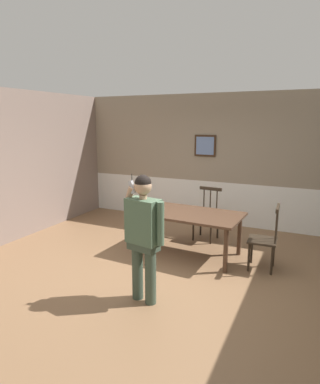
{
  "coord_description": "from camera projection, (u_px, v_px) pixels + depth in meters",
  "views": [
    {
      "loc": [
        1.88,
        -4.28,
        2.23
      ],
      "look_at": [
        0.04,
        -0.37,
        1.32
      ],
      "focal_mm": 31.2,
      "sensor_mm": 36.0,
      "label": 1
    }
  ],
  "objects": [
    {
      "name": "ground_plane",
      "position": [
        168.0,
        272.0,
        5.03
      ],
      "size": [
        7.18,
        7.18,
        0.0
      ],
      "primitive_type": "plane",
      "color": "#846042"
    },
    {
      "name": "room_back_partition",
      "position": [
        220.0,
        162.0,
        7.24
      ],
      "size": [
        6.53,
        0.17,
        2.82
      ],
      "color": "gray",
      "rests_on": "ground_plane"
    },
    {
      "name": "room_left_partition",
      "position": [
        5.0,
        167.0,
        6.09
      ],
      "size": [
        0.13,
        5.61,
        2.82
      ],
      "color": "gray",
      "rests_on": "ground_plane"
    },
    {
      "name": "dining_table",
      "position": [
        189.0,
        217.0,
        5.59
      ],
      "size": [
        1.78,
        1.06,
        0.74
      ],
      "rotation": [
        0.0,
        0.0,
        -0.05
      ],
      "color": "#4C3323",
      "rests_on": "ground_plane"
    },
    {
      "name": "chair_near_window",
      "position": [
        265.0,
        239.0,
        5.05
      ],
      "size": [
        0.43,
        0.43,
        1.01
      ],
      "rotation": [
        0.0,
        0.0,
        1.62
      ],
      "color": "#2D2319",
      "rests_on": "ground_plane"
    },
    {
      "name": "chair_by_doorway",
      "position": [
        207.0,
        215.0,
        6.38
      ],
      "size": [
        0.48,
        0.48,
        0.99
      ],
      "rotation": [
        0.0,
        0.0,
        3.06
      ],
      "color": "#2D2319",
      "rests_on": "ground_plane"
    },
    {
      "name": "person_figure",
      "position": [
        144.0,
        231.0,
        4.05
      ],
      "size": [
        0.57,
        0.3,
        1.62
      ],
      "rotation": [
        0.0,
        0.0,
        2.96
      ],
      "color": "#3A493A",
      "rests_on": "ground_plane"
    }
  ]
}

